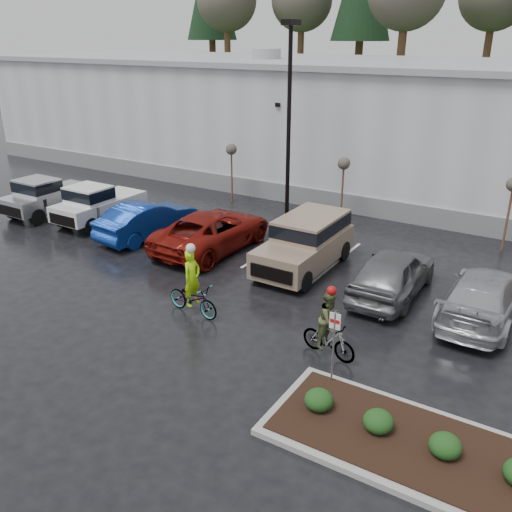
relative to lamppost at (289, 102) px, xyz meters
The scene contains 21 objects.
ground 13.87m from the lamppost, 71.57° to the right, with size 120.00×120.00×0.00m, color black.
warehouse 10.95m from the lamppost, 68.18° to the left, with size 60.50×15.50×7.20m.
wooded_ridge 33.35m from the lamppost, 83.09° to the left, with size 80.00×25.00×6.00m, color #29431C.
lamppost is the anchor object (origin of this frame).
sapling_west 5.07m from the lamppost, 165.96° to the left, with size 0.60×0.60×3.20m.
sapling_mid 4.00m from the lamppost, 21.80° to the left, with size 0.60×0.60×3.20m.
curb_island 17.93m from the lamppost, 49.76° to the right, with size 8.00×3.00×0.15m, color gray.
mulch_bed 17.90m from the lamppost, 49.76° to the right, with size 7.60×2.60×0.04m, color black.
shrub_a 16.15m from the lamppost, 58.39° to the right, with size 0.70×0.70×0.52m, color #173512.
shrub_b 16.94m from the lamppost, 53.84° to the right, with size 0.70×0.70×0.52m, color #173512.
shrub_c 17.83m from the lamppost, 49.76° to the right, with size 0.70×0.70×0.52m, color #173512.
fire_lane_sign 14.78m from the lamppost, 56.54° to the right, with size 0.30×0.05×2.20m.
pickup_silver 12.93m from the lamppost, 152.89° to the right, with size 2.10×5.20×1.96m, color #B8BCC1, non-canonical shape.
pickup_white 10.20m from the lamppost, 145.74° to the right, with size 2.10×5.20×1.96m, color silver, non-canonical shape.
car_blue 8.53m from the lamppost, 125.55° to the right, with size 1.75×5.01×1.65m, color navy.
car_red 7.28m from the lamppost, 97.31° to the right, with size 2.79×6.04×1.68m, color maroon.
suv_tan 7.94m from the lamppost, 55.49° to the right, with size 2.20×5.10×2.06m, color gray, non-canonical shape.
car_grey 10.47m from the lamppost, 37.70° to the right, with size 2.00×4.98×1.70m, color slate.
car_far_silver 12.86m from the lamppost, 29.09° to the right, with size 2.18×5.37×1.56m, color #B5B9BE.
cyclist_hivis 11.81m from the lamppost, 78.02° to the right, with size 2.10×0.89×2.48m.
cyclist_olive 13.58m from the lamppost, 55.91° to the right, with size 1.77×0.88×2.22m.
Camera 1 is at (8.38, -10.98, 8.60)m, focal length 38.00 mm.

